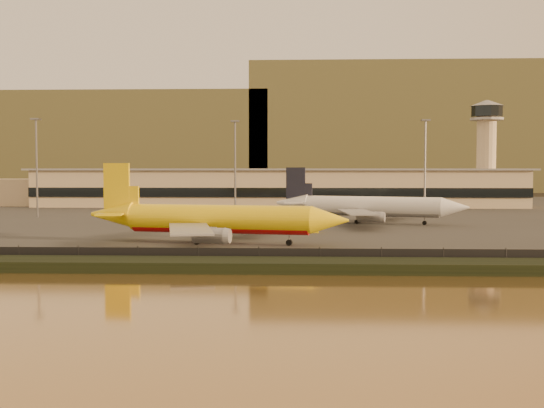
% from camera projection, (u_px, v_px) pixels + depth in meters
% --- Properties ---
extents(ground, '(900.00, 900.00, 0.00)m').
position_uv_depth(ground, '(251.00, 254.00, 102.37)').
color(ground, black).
rests_on(ground, ground).
extents(embankment, '(320.00, 7.00, 1.40)m').
position_uv_depth(embankment, '(241.00, 265.00, 85.37)').
color(embankment, black).
rests_on(embankment, ground).
extents(tarmac, '(320.00, 220.00, 0.20)m').
position_uv_depth(tarmac, '(275.00, 212.00, 197.15)').
color(tarmac, '#2D2D2D').
rests_on(tarmac, ground).
extents(perimeter_fence, '(300.00, 0.05, 2.20)m').
position_uv_depth(perimeter_fence, '(244.00, 256.00, 89.33)').
color(perimeter_fence, black).
rests_on(perimeter_fence, tarmac).
extents(terminal_building, '(202.00, 25.00, 12.60)m').
position_uv_depth(terminal_building, '(235.00, 188.00, 227.92)').
color(terminal_building, '#C5AE89').
rests_on(terminal_building, tarmac).
extents(control_tower, '(11.20, 11.20, 35.50)m').
position_uv_depth(control_tower, '(486.00, 142.00, 229.02)').
color(control_tower, '#C5AE89').
rests_on(control_tower, tarmac).
extents(apron_light_masts, '(152.20, 12.20, 25.40)m').
position_uv_depth(apron_light_masts, '(330.00, 157.00, 175.75)').
color(apron_light_masts, slate).
rests_on(apron_light_masts, tarmac).
extents(distant_hills, '(470.00, 160.00, 70.00)m').
position_uv_depth(distant_hills, '(257.00, 140.00, 440.83)').
color(distant_hills, brown).
rests_on(distant_hills, ground).
extents(dhl_cargo_jet, '(45.22, 43.68, 13.55)m').
position_uv_depth(dhl_cargo_jet, '(215.00, 220.00, 114.35)').
color(dhl_cargo_jet, yellow).
rests_on(dhl_cargo_jet, tarmac).
extents(white_narrowbody_jet, '(43.90, 41.79, 12.88)m').
position_uv_depth(white_narrowbody_jet, '(369.00, 207.00, 156.23)').
color(white_narrowbody_jet, white).
rests_on(white_narrowbody_jet, tarmac).
extents(gse_vehicle_yellow, '(3.91, 1.91, 1.73)m').
position_uv_depth(gse_vehicle_yellow, '(309.00, 228.00, 134.07)').
color(gse_vehicle_yellow, yellow).
rests_on(gse_vehicle_yellow, tarmac).
extents(gse_vehicle_white, '(3.69, 2.24, 1.55)m').
position_uv_depth(gse_vehicle_white, '(224.00, 229.00, 132.75)').
color(gse_vehicle_white, white).
rests_on(gse_vehicle_white, tarmac).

